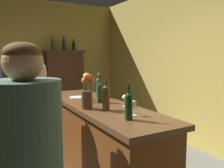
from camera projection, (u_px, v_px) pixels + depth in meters
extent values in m
cube|color=tan|center=(9.00, 62.00, 5.29)|extent=(5.30, 0.12, 2.89)
cube|color=gold|center=(210.00, 64.00, 3.70)|extent=(0.12, 6.64, 2.89)
cube|color=brown|center=(99.00, 148.00, 2.74)|extent=(0.56, 2.17, 0.98)
cube|color=brown|center=(98.00, 106.00, 2.68)|extent=(0.63, 2.26, 0.05)
cube|color=#45261C|center=(64.00, 85.00, 5.68)|extent=(0.88, 0.37, 1.71)
cube|color=#3E281B|center=(64.00, 51.00, 5.58)|extent=(0.96, 0.43, 0.06)
cylinder|color=#433119|center=(86.00, 93.00, 2.77)|extent=(0.07, 0.07, 0.22)
sphere|color=#433119|center=(86.00, 83.00, 2.75)|extent=(0.07, 0.07, 0.07)
cylinder|color=#433119|center=(86.00, 80.00, 2.75)|extent=(0.02, 0.02, 0.08)
cylinder|color=gold|center=(86.00, 77.00, 2.74)|extent=(0.03, 0.03, 0.02)
cylinder|color=#143619|center=(129.00, 108.00, 1.98)|extent=(0.07, 0.07, 0.20)
sphere|color=#143619|center=(129.00, 97.00, 1.97)|extent=(0.07, 0.07, 0.07)
cylinder|color=#143619|center=(129.00, 91.00, 1.97)|extent=(0.03, 0.03, 0.09)
cylinder|color=black|center=(129.00, 85.00, 1.96)|extent=(0.03, 0.03, 0.02)
cylinder|color=#4B2C1A|center=(106.00, 100.00, 2.33)|extent=(0.07, 0.07, 0.22)
sphere|color=#4B2C1A|center=(106.00, 89.00, 2.31)|extent=(0.07, 0.07, 0.07)
cylinder|color=#4B2C1A|center=(106.00, 84.00, 2.31)|extent=(0.03, 0.03, 0.09)
cylinder|color=#AB161F|center=(106.00, 79.00, 2.30)|extent=(0.03, 0.03, 0.02)
cylinder|color=#1F3518|center=(100.00, 94.00, 2.73)|extent=(0.06, 0.06, 0.20)
sphere|color=#1F3518|center=(100.00, 86.00, 2.72)|extent=(0.06, 0.06, 0.06)
cylinder|color=#1F3518|center=(100.00, 81.00, 2.71)|extent=(0.02, 0.02, 0.10)
cylinder|color=black|center=(100.00, 77.00, 2.71)|extent=(0.02, 0.02, 0.02)
cylinder|color=#2A5135|center=(99.00, 89.00, 3.07)|extent=(0.07, 0.07, 0.22)
sphere|color=#2A5135|center=(99.00, 81.00, 3.06)|extent=(0.07, 0.07, 0.07)
cylinder|color=#2A5135|center=(99.00, 78.00, 3.05)|extent=(0.03, 0.03, 0.08)
cylinder|color=gold|center=(99.00, 74.00, 3.05)|extent=(0.03, 0.03, 0.02)
cylinder|color=white|center=(133.00, 115.00, 2.15)|extent=(0.07, 0.07, 0.00)
cylinder|color=white|center=(133.00, 111.00, 2.14)|extent=(0.01, 0.01, 0.08)
ellipsoid|color=white|center=(133.00, 103.00, 2.13)|extent=(0.06, 0.06, 0.06)
cylinder|color=white|center=(125.00, 106.00, 2.53)|extent=(0.06, 0.06, 0.00)
cylinder|color=white|center=(125.00, 103.00, 2.52)|extent=(0.01, 0.01, 0.06)
ellipsoid|color=white|center=(125.00, 97.00, 2.51)|extent=(0.07, 0.07, 0.06)
cylinder|color=white|center=(86.00, 99.00, 2.92)|extent=(0.07, 0.07, 0.00)
cylinder|color=white|center=(86.00, 97.00, 2.92)|extent=(0.01, 0.01, 0.06)
ellipsoid|color=white|center=(86.00, 92.00, 2.91)|extent=(0.07, 0.07, 0.07)
ellipsoid|color=maroon|center=(86.00, 93.00, 2.91)|extent=(0.06, 0.06, 0.03)
cylinder|color=#4F311F|center=(87.00, 100.00, 2.41)|extent=(0.11, 0.11, 0.19)
cylinder|color=#38602D|center=(91.00, 89.00, 2.42)|extent=(0.01, 0.01, 0.19)
sphere|color=#C34F89|center=(91.00, 80.00, 2.41)|extent=(0.07, 0.07, 0.07)
cylinder|color=#38602D|center=(87.00, 87.00, 2.42)|extent=(0.01, 0.01, 0.22)
sphere|color=gold|center=(86.00, 76.00, 2.41)|extent=(0.07, 0.07, 0.07)
cylinder|color=#38602D|center=(84.00, 89.00, 2.41)|extent=(0.01, 0.01, 0.18)
sphere|color=#D33E36|center=(84.00, 80.00, 2.39)|extent=(0.04, 0.04, 0.04)
cylinder|color=#38602D|center=(85.00, 90.00, 2.37)|extent=(0.01, 0.01, 0.18)
sphere|color=orange|center=(85.00, 81.00, 2.36)|extent=(0.07, 0.07, 0.07)
cylinder|color=#38602D|center=(88.00, 88.00, 2.35)|extent=(0.01, 0.01, 0.22)
sphere|color=orange|center=(87.00, 77.00, 2.34)|extent=(0.08, 0.08, 0.08)
cylinder|color=#38602D|center=(90.00, 88.00, 2.36)|extent=(0.01, 0.01, 0.22)
sphere|color=red|center=(90.00, 77.00, 2.35)|extent=(0.05, 0.05, 0.05)
cylinder|color=white|center=(77.00, 97.00, 3.04)|extent=(0.20, 0.20, 0.01)
cylinder|color=#2B5229|center=(53.00, 45.00, 5.44)|extent=(0.07, 0.07, 0.22)
sphere|color=#2B5229|center=(53.00, 41.00, 5.43)|extent=(0.07, 0.07, 0.07)
cylinder|color=#2B5229|center=(53.00, 39.00, 5.42)|extent=(0.03, 0.03, 0.09)
cylinder|color=gold|center=(53.00, 36.00, 5.41)|extent=(0.03, 0.03, 0.02)
cylinder|color=#1B2135|center=(64.00, 45.00, 5.57)|extent=(0.08, 0.08, 0.23)
sphere|color=#1B2135|center=(64.00, 41.00, 5.55)|extent=(0.08, 0.08, 0.08)
cylinder|color=#1B2135|center=(64.00, 39.00, 5.55)|extent=(0.03, 0.03, 0.10)
cylinder|color=#B61E2B|center=(64.00, 36.00, 5.54)|extent=(0.03, 0.03, 0.02)
cylinder|color=black|center=(74.00, 46.00, 5.69)|extent=(0.07, 0.07, 0.19)
sphere|color=black|center=(74.00, 43.00, 5.68)|extent=(0.07, 0.07, 0.07)
cylinder|color=black|center=(74.00, 41.00, 5.67)|extent=(0.03, 0.03, 0.07)
cylinder|color=black|center=(74.00, 39.00, 5.67)|extent=(0.03, 0.03, 0.02)
cylinder|color=#332838|center=(19.00, 159.00, 2.61)|extent=(0.22, 0.22, 0.84)
cylinder|color=#313032|center=(16.00, 94.00, 2.52)|extent=(0.31, 0.31, 0.65)
sphere|color=#985F4E|center=(14.00, 56.00, 2.47)|extent=(0.19, 0.19, 0.19)
ellipsoid|color=#A45627|center=(14.00, 52.00, 2.46)|extent=(0.18, 0.18, 0.11)
cylinder|color=#2D2B4F|center=(36.00, 118.00, 1.93)|extent=(0.32, 0.32, 0.56)
sphere|color=#D7A38B|center=(34.00, 74.00, 1.89)|extent=(0.21, 0.21, 0.21)
ellipsoid|color=#AAB79B|center=(34.00, 68.00, 1.88)|extent=(0.20, 0.20, 0.11)
cylinder|color=#415E4D|center=(26.00, 137.00, 1.22)|extent=(0.38, 0.38, 0.61)
sphere|color=tan|center=(23.00, 62.00, 1.17)|extent=(0.20, 0.20, 0.20)
ellipsoid|color=brown|center=(22.00, 53.00, 1.16)|extent=(0.19, 0.19, 0.11)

